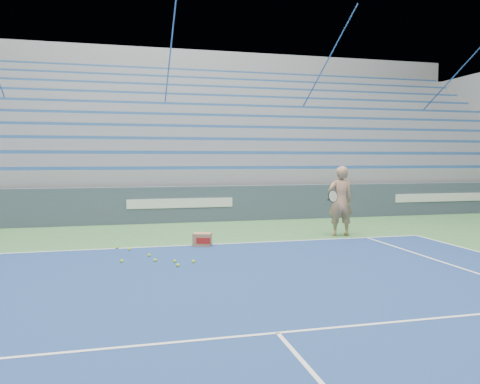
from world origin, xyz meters
The scene contains 12 objects.
sponsor_barrier centered at (0.00, 15.88, 0.55)m, with size 30.00×0.32×1.10m.
bleachers centered at (0.00, 21.60, 2.36)m, with size 31.00×9.15×7.30m.
tennis_player centered at (3.63, 12.37, 0.88)m, with size 0.94×0.86×1.75m.
ball_box centered at (0.02, 11.78, 0.15)m, with size 0.46×0.41×0.29m.
tennis_ball_0 centered at (-1.70, 10.47, 0.03)m, with size 0.07×0.07×0.07m, color #ACD82C.
tennis_ball_1 centered at (-0.74, 10.23, 0.03)m, with size 0.07×0.07×0.07m, color #ACD82C.
tennis_ball_2 centered at (-1.09, 10.39, 0.03)m, with size 0.07×0.07×0.07m, color #ACD82C.
tennis_ball_3 centered at (-1.81, 11.88, 0.03)m, with size 0.07×0.07×0.07m, color #ACD82C.
tennis_ball_4 centered at (-0.72, 9.87, 0.03)m, with size 0.07×0.07×0.07m, color #ACD82C.
tennis_ball_5 centered at (-0.41, 10.11, 0.03)m, with size 0.07×0.07×0.07m, color #ACD82C.
tennis_ball_6 centered at (-1.18, 10.88, 0.03)m, with size 0.07×0.07×0.07m, color #ACD82C.
tennis_ball_7 centered at (-1.55, 11.62, 0.03)m, with size 0.07×0.07×0.07m, color #ACD82C.
Camera 1 is at (-1.60, 1.61, 1.93)m, focal length 35.00 mm.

